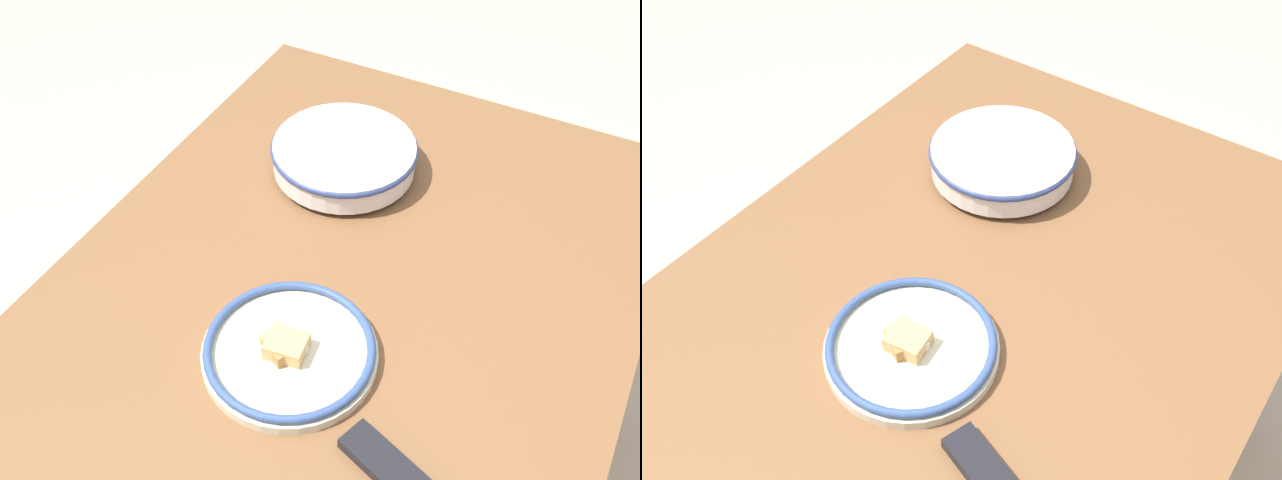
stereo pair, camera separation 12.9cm
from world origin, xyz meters
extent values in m
cube|color=brown|center=(0.00, 0.00, 0.74)|extent=(1.29, 0.94, 0.04)
cylinder|color=brown|center=(-0.58, -0.40, 0.36)|extent=(0.06, 0.06, 0.72)
cylinder|color=brown|center=(-0.58, 0.40, 0.36)|extent=(0.06, 0.06, 0.72)
cylinder|color=silver|center=(-0.28, -0.13, 0.77)|extent=(0.12, 0.12, 0.01)
cylinder|color=silver|center=(-0.28, -0.13, 0.80)|extent=(0.27, 0.27, 0.05)
cylinder|color=#C67A33|center=(-0.28, -0.13, 0.80)|extent=(0.25, 0.25, 0.05)
torus|color=navy|center=(-0.28, -0.13, 0.82)|extent=(0.28, 0.28, 0.01)
cylinder|color=beige|center=(0.15, -0.01, 0.77)|extent=(0.27, 0.27, 0.02)
torus|color=#334C7F|center=(0.15, -0.01, 0.79)|extent=(0.26, 0.26, 0.01)
cube|color=tan|center=(0.15, -0.04, 0.79)|extent=(0.05, 0.04, 0.02)
cube|color=#B2753D|center=(0.17, -0.02, 0.79)|extent=(0.05, 0.06, 0.02)
cube|color=silver|center=(0.15, -0.01, 0.79)|extent=(0.05, 0.05, 0.02)
cube|color=tan|center=(0.16, -0.01, 0.80)|extent=(0.06, 0.07, 0.03)
cube|color=black|center=(0.26, 0.21, 0.77)|extent=(0.11, 0.18, 0.02)
camera|label=1|loc=(0.74, 0.34, 1.71)|focal=42.00mm
camera|label=2|loc=(0.67, 0.45, 1.71)|focal=42.00mm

